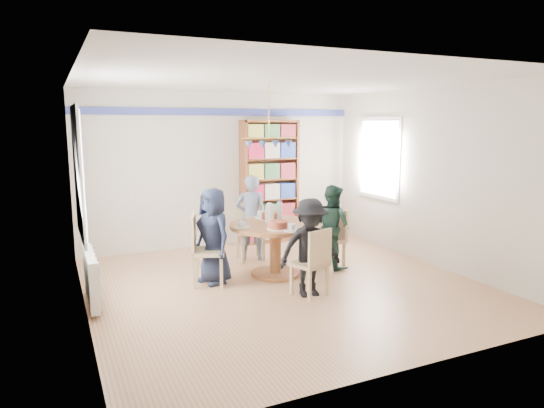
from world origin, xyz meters
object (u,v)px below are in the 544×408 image
radiator (91,277)px  chair_right (335,235)px  person_left (213,236)px  person_near (310,248)px  bookshelf (269,183)px  person_right (332,226)px  person_far (251,218)px  dining_table (275,237)px  chair_left (202,246)px  chair_near (314,260)px  chair_far (249,226)px

radiator → chair_right: 3.50m
person_left → person_near: person_left is taller
bookshelf → person_near: bearing=-104.4°
person_right → person_far: person_far is taller
person_left → bookshelf: bearing=121.4°
person_left → person_right: (1.84, -0.05, -0.03)m
dining_table → person_right: size_ratio=1.03×
radiator → bookshelf: bookshelf is taller
person_left → chair_left: bearing=-98.4°
radiator → person_near: person_near is taller
chair_near → person_right: size_ratio=0.70×
person_left → person_far: size_ratio=0.96×
chair_right → chair_left: bearing=179.4°
person_left → person_right: size_ratio=1.04×
radiator → chair_right: bearing=2.7°
chair_near → dining_table: bearing=93.0°
chair_near → person_far: 1.91m
dining_table → chair_right: bearing=0.3°
chair_far → person_near: 1.94m
chair_left → person_right: size_ratio=0.77×
person_right → chair_right: bearing=-95.8°
chair_left → chair_far: chair_left is taller
chair_far → chair_near: (0.06, -2.01, -0.05)m
bookshelf → person_right: bearing=-84.5°
radiator → chair_far: (2.49, 1.15, 0.18)m
chair_right → person_left: 1.90m
chair_near → person_far: size_ratio=0.64×
chair_far → person_right: (0.95, -1.00, 0.10)m
chair_right → chair_far: 1.41m
chair_left → person_left: size_ratio=0.74×
person_near → person_far: bearing=97.0°
radiator → chair_near: bearing=-18.5°
dining_table → bookshelf: 2.10m
chair_right → bookshelf: bearing=97.1°
chair_near → person_left: 1.44m
chair_near → person_near: size_ratio=0.70×
radiator → person_left: (1.59, 0.21, 0.31)m
chair_right → chair_near: chair_right is taller
dining_table → person_left: size_ratio=0.99×
chair_left → chair_right: bearing=-0.6°
radiator → person_far: (2.49, 1.04, 0.33)m
chair_right → person_near: bearing=-135.3°
person_left → person_right: person_left is taller
chair_left → bookshelf: size_ratio=0.44×
dining_table → chair_left: 1.07m
chair_left → chair_far: 1.43m
chair_far → person_far: 0.19m
dining_table → person_far: 0.89m
radiator → person_right: bearing=2.6°
chair_right → bookshelf: size_ratio=0.40×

